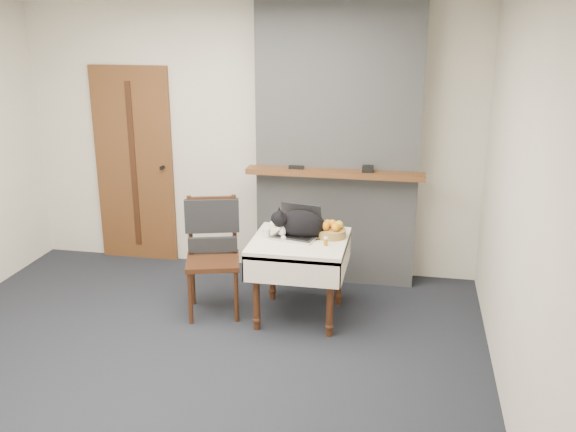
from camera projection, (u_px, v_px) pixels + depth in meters
name	position (u px, v px, depth m)	size (l,w,h in m)	color
ground	(185.00, 361.00, 4.78)	(4.50, 4.50, 0.00)	black
room_shell	(195.00, 116.00, 4.69)	(4.52, 4.01, 2.61)	beige
door	(134.00, 165.00, 6.55)	(0.82, 0.10, 2.00)	brown
chimney	(338.00, 147.00, 5.96)	(1.62, 0.48, 2.60)	gray
side_table	(300.00, 252.00, 5.33)	(0.78, 0.78, 0.70)	#361C0E
laptop	(298.00, 229.00, 5.35)	(0.41, 0.37, 0.26)	#B7B7BC
cat	(302.00, 224.00, 5.30)	(0.56, 0.35, 0.27)	black
cream_jar	(266.00, 233.00, 5.33)	(0.07, 0.07, 0.08)	silver
pill_bottle	(326.00, 241.00, 5.14)	(0.03, 0.03, 0.07)	#A36314
fruit_basket	(332.00, 231.00, 5.33)	(0.24, 0.24, 0.14)	olive
desk_clutter	(318.00, 237.00, 5.33)	(0.15, 0.02, 0.01)	black
chair	(212.00, 239.00, 5.48)	(0.56, 0.55, 1.00)	#361C0E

